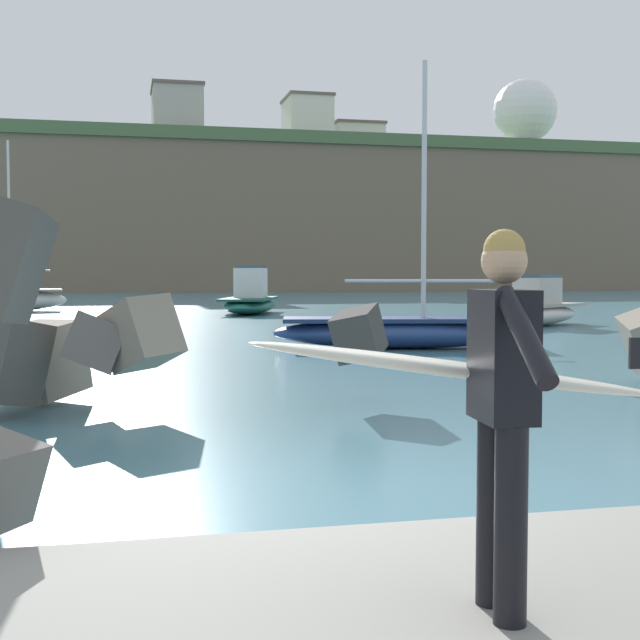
{
  "coord_description": "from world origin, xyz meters",
  "views": [
    {
      "loc": [
        -1.72,
        -6.94,
        1.81
      ],
      "look_at": [
        -0.02,
        0.5,
        1.4
      ],
      "focal_mm": 48.44,
      "sensor_mm": 36.0,
      "label": 1
    }
  ],
  "objects_px": {
    "surfer_with_board": "(488,388)",
    "mooring_buoy_inner": "(68,328)",
    "station_building_east": "(307,124)",
    "station_building_central": "(355,141)",
    "boat_near_left": "(1,299)",
    "boat_mid_centre": "(532,310)",
    "radar_dome": "(525,117)",
    "boat_near_right": "(250,299)",
    "station_building_west": "(177,112)",
    "boat_mid_left": "(404,330)"
  },
  "relations": [
    {
      "from": "boat_mid_left",
      "to": "radar_dome",
      "type": "relative_size",
      "value": 0.62
    },
    {
      "from": "boat_near_right",
      "to": "boat_mid_centre",
      "type": "height_order",
      "value": "boat_near_right"
    },
    {
      "from": "boat_near_right",
      "to": "station_building_west",
      "type": "relative_size",
      "value": 0.94
    },
    {
      "from": "boat_mid_centre",
      "to": "station_building_west",
      "type": "relative_size",
      "value": 0.85
    },
    {
      "from": "boat_mid_left",
      "to": "station_building_east",
      "type": "xyz_separation_m",
      "value": [
        13.82,
        76.15,
        18.15
      ]
    },
    {
      "from": "boat_mid_left",
      "to": "mooring_buoy_inner",
      "type": "distance_m",
      "value": 10.18
    },
    {
      "from": "station_building_central",
      "to": "station_building_east",
      "type": "bearing_deg",
      "value": -147.51
    },
    {
      "from": "surfer_with_board",
      "to": "boat_mid_centre",
      "type": "distance_m",
      "value": 26.36
    },
    {
      "from": "mooring_buoy_inner",
      "to": "station_building_west",
      "type": "relative_size",
      "value": 0.07
    },
    {
      "from": "surfer_with_board",
      "to": "station_building_central",
      "type": "relative_size",
      "value": 0.31
    },
    {
      "from": "boat_near_left",
      "to": "boat_mid_centre",
      "type": "distance_m",
      "value": 25.0
    },
    {
      "from": "boat_mid_left",
      "to": "station_building_west",
      "type": "distance_m",
      "value": 71.74
    },
    {
      "from": "radar_dome",
      "to": "station_building_central",
      "type": "height_order",
      "value": "radar_dome"
    },
    {
      "from": "boat_near_left",
      "to": "station_building_west",
      "type": "height_order",
      "value": "station_building_west"
    },
    {
      "from": "boat_mid_centre",
      "to": "station_building_east",
      "type": "xyz_separation_m",
      "value": [
        6.76,
        68.83,
        18.03
      ]
    },
    {
      "from": "boat_near_right",
      "to": "station_building_central",
      "type": "relative_size",
      "value": 0.93
    },
    {
      "from": "surfer_with_board",
      "to": "station_building_west",
      "type": "distance_m",
      "value": 87.37
    },
    {
      "from": "boat_near_right",
      "to": "boat_mid_left",
      "type": "height_order",
      "value": "boat_mid_left"
    },
    {
      "from": "surfer_with_board",
      "to": "radar_dome",
      "type": "relative_size",
      "value": 0.19
    },
    {
      "from": "mooring_buoy_inner",
      "to": "station_building_west",
      "type": "xyz_separation_m",
      "value": [
        7.11,
        63.48,
        17.9
      ]
    },
    {
      "from": "station_building_east",
      "to": "boat_near_right",
      "type": "bearing_deg",
      "value": -104.53
    },
    {
      "from": "boat_near_right",
      "to": "surfer_with_board",
      "type": "bearing_deg",
      "value": -96.4
    },
    {
      "from": "station_building_west",
      "to": "station_building_central",
      "type": "distance_m",
      "value": 24.29
    },
    {
      "from": "boat_near_right",
      "to": "boat_mid_left",
      "type": "relative_size",
      "value": 0.91
    },
    {
      "from": "surfer_with_board",
      "to": "boat_mid_centre",
      "type": "height_order",
      "value": "surfer_with_board"
    },
    {
      "from": "surfer_with_board",
      "to": "boat_near_left",
      "type": "relative_size",
      "value": 0.26
    },
    {
      "from": "surfer_with_board",
      "to": "mooring_buoy_inner",
      "type": "bearing_deg",
      "value": 98.29
    },
    {
      "from": "station_building_west",
      "to": "boat_near_right",
      "type": "bearing_deg",
      "value": -89.98
    },
    {
      "from": "surfer_with_board",
      "to": "station_building_east",
      "type": "xyz_separation_m",
      "value": [
        18.79,
        92.28,
        17.32
      ]
    },
    {
      "from": "surfer_with_board",
      "to": "station_building_central",
      "type": "bearing_deg",
      "value": 75.18
    },
    {
      "from": "boat_near_left",
      "to": "mooring_buoy_inner",
      "type": "height_order",
      "value": "boat_near_left"
    },
    {
      "from": "surfer_with_board",
      "to": "station_building_west",
      "type": "bearing_deg",
      "value": 87.4
    },
    {
      "from": "radar_dome",
      "to": "station_building_central",
      "type": "distance_m",
      "value": 23.73
    },
    {
      "from": "station_building_west",
      "to": "surfer_with_board",
      "type": "bearing_deg",
      "value": -92.6
    },
    {
      "from": "station_building_central",
      "to": "boat_mid_centre",
      "type": "bearing_deg",
      "value": -100.48
    },
    {
      "from": "boat_near_right",
      "to": "mooring_buoy_inner",
      "type": "distance_m",
      "value": 14.55
    },
    {
      "from": "boat_near_left",
      "to": "station_building_east",
      "type": "distance_m",
      "value": 61.74
    },
    {
      "from": "station_building_central",
      "to": "mooring_buoy_inner",
      "type": "bearing_deg",
      "value": -111.15
    },
    {
      "from": "boat_mid_left",
      "to": "boat_near_right",
      "type": "bearing_deg",
      "value": 93.25
    },
    {
      "from": "boat_near_left",
      "to": "station_building_west",
      "type": "relative_size",
      "value": 1.21
    },
    {
      "from": "station_building_west",
      "to": "station_building_east",
      "type": "bearing_deg",
      "value": 24.0
    },
    {
      "from": "boat_near_right",
      "to": "radar_dome",
      "type": "xyz_separation_m",
      "value": [
        44.86,
        64.36,
        21.14
      ]
    },
    {
      "from": "station_building_central",
      "to": "boat_near_left",
      "type": "bearing_deg",
      "value": -119.83
    },
    {
      "from": "boat_near_left",
      "to": "station_building_west",
      "type": "bearing_deg",
      "value": 76.43
    },
    {
      "from": "surfer_with_board",
      "to": "boat_near_left",
      "type": "height_order",
      "value": "boat_near_left"
    },
    {
      "from": "mooring_buoy_inner",
      "to": "station_building_central",
      "type": "bearing_deg",
      "value": 68.85
    },
    {
      "from": "boat_mid_centre",
      "to": "radar_dome",
      "type": "xyz_separation_m",
      "value": [
        36.73,
        75.75,
        21.22
      ]
    },
    {
      "from": "boat_mid_centre",
      "to": "boat_mid_left",
      "type": "bearing_deg",
      "value": -134.0
    },
    {
      "from": "surfer_with_board",
      "to": "station_building_east",
      "type": "relative_size",
      "value": 0.32
    },
    {
      "from": "boat_mid_left",
      "to": "station_building_east",
      "type": "bearing_deg",
      "value": 79.71
    }
  ]
}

